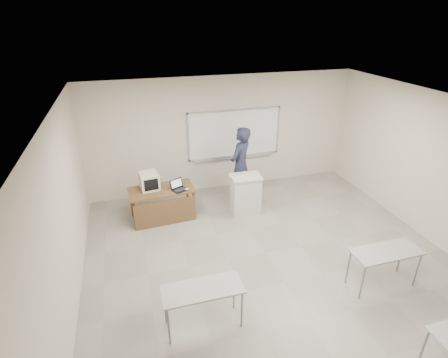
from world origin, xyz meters
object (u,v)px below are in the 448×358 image
object	(u,v)px
whiteboard	(234,134)
podium	(246,194)
laptop	(180,187)
presenter	(240,165)
crt_monitor	(149,181)
mouse	(187,189)
keyboard	(239,175)
instructor_desk	(163,199)

from	to	relation	value
whiteboard	podium	xyz separation A→B (m)	(-0.18, -1.47, -1.00)
laptop	presenter	world-z (taller)	presenter
crt_monitor	presenter	size ratio (longest dim) A/B	0.24
laptop	mouse	bearing A→B (deg)	-52.42
presenter	laptop	bearing A→B (deg)	-27.88
keyboard	podium	bearing A→B (deg)	-43.55
instructor_desk	mouse	size ratio (longest dim) A/B	14.38
podium	crt_monitor	bearing A→B (deg)	172.10
crt_monitor	mouse	distance (m)	0.88
podium	presenter	xyz separation A→B (m)	(0.06, 0.60, 0.49)
laptop	keyboard	size ratio (longest dim) A/B	0.66
whiteboard	crt_monitor	world-z (taller)	whiteboard
instructor_desk	crt_monitor	world-z (taller)	crt_monitor
whiteboard	instructor_desk	distance (m)	2.63
crt_monitor	mouse	size ratio (longest dim) A/B	4.52
crt_monitor	mouse	bearing A→B (deg)	-29.82
crt_monitor	presenter	xyz separation A→B (m)	(2.24, 0.18, 0.04)
whiteboard	laptop	size ratio (longest dim) A/B	7.95
podium	crt_monitor	world-z (taller)	crt_monitor
laptop	keyboard	distance (m)	1.39
mouse	keyboard	size ratio (longest dim) A/B	0.21
podium	keyboard	world-z (taller)	keyboard
keyboard	presenter	size ratio (longest dim) A/B	0.24
podium	presenter	distance (m)	0.78
podium	laptop	xyz separation A→B (m)	(-1.52, 0.18, 0.32)
whiteboard	keyboard	world-z (taller)	whiteboard
laptop	mouse	xyz separation A→B (m)	(0.15, -0.08, -0.04)
mouse	presenter	distance (m)	1.54
instructor_desk	mouse	world-z (taller)	mouse
podium	mouse	distance (m)	1.41
whiteboard	keyboard	bearing A→B (deg)	-103.27
keyboard	laptop	bearing A→B (deg)	160.49
instructor_desk	crt_monitor	bearing A→B (deg)	132.68
podium	instructor_desk	bearing A→B (deg)	177.60
keyboard	mouse	bearing A→B (deg)	163.68
presenter	mouse	bearing A→B (deg)	-23.55
keyboard	instructor_desk	bearing A→B (deg)	161.09
laptop	crt_monitor	bearing A→B (deg)	134.46
crt_monitor	laptop	bearing A→B (deg)	-28.47
podium	keyboard	xyz separation A→B (m)	(-0.15, 0.08, 0.49)
instructor_desk	crt_monitor	xyz separation A→B (m)	(-0.25, 0.24, 0.39)
podium	whiteboard	bearing A→B (deg)	86.24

